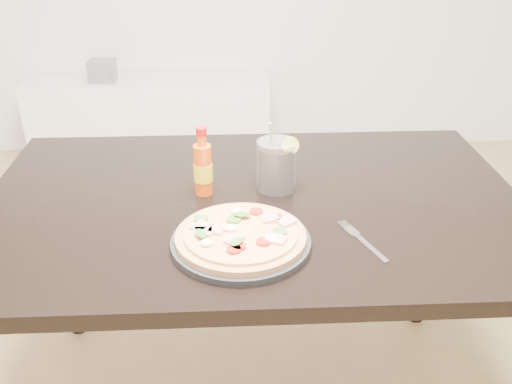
{
  "coord_description": "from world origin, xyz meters",
  "views": [
    {
      "loc": [
        -0.33,
        -1.19,
        1.45
      ],
      "look_at": [
        -0.27,
        -0.01,
        0.83
      ],
      "focal_mm": 40.0,
      "sensor_mm": 36.0,
      "label": 1
    }
  ],
  "objects_px": {
    "dining_table": "(254,226)",
    "media_console": "(151,120)",
    "hot_sauce_bottle": "(203,168)",
    "cola_cup": "(276,166)",
    "plate": "(241,242)",
    "fork": "(361,240)",
    "pizza": "(241,235)"
  },
  "relations": [
    {
      "from": "dining_table",
      "to": "media_console",
      "type": "relative_size",
      "value": 1.0
    },
    {
      "from": "hot_sauce_bottle",
      "to": "cola_cup",
      "type": "height_order",
      "value": "cola_cup"
    },
    {
      "from": "plate",
      "to": "cola_cup",
      "type": "xyz_separation_m",
      "value": [
        0.1,
        0.28,
        0.06
      ]
    },
    {
      "from": "dining_table",
      "to": "media_console",
      "type": "height_order",
      "value": "dining_table"
    },
    {
      "from": "media_console",
      "to": "dining_table",
      "type": "bearing_deg",
      "value": -74.96
    },
    {
      "from": "fork",
      "to": "media_console",
      "type": "xyz_separation_m",
      "value": [
        -0.76,
        2.17,
        -0.5
      ]
    },
    {
      "from": "hot_sauce_bottle",
      "to": "pizza",
      "type": "bearing_deg",
      "value": -70.67
    },
    {
      "from": "dining_table",
      "to": "cola_cup",
      "type": "height_order",
      "value": "cola_cup"
    },
    {
      "from": "cola_cup",
      "to": "fork",
      "type": "xyz_separation_m",
      "value": [
        0.17,
        -0.27,
        -0.06
      ]
    },
    {
      "from": "pizza",
      "to": "cola_cup",
      "type": "distance_m",
      "value": 0.3
    },
    {
      "from": "pizza",
      "to": "hot_sauce_bottle",
      "type": "relative_size",
      "value": 1.59
    },
    {
      "from": "cola_cup",
      "to": "media_console",
      "type": "relative_size",
      "value": 0.14
    },
    {
      "from": "plate",
      "to": "media_console",
      "type": "xyz_separation_m",
      "value": [
        -0.49,
        2.18,
        -0.51
      ]
    },
    {
      "from": "dining_table",
      "to": "pizza",
      "type": "height_order",
      "value": "pizza"
    },
    {
      "from": "hot_sauce_bottle",
      "to": "media_console",
      "type": "distance_m",
      "value": 2.04
    },
    {
      "from": "dining_table",
      "to": "hot_sauce_bottle",
      "type": "relative_size",
      "value": 7.59
    },
    {
      "from": "pizza",
      "to": "hot_sauce_bottle",
      "type": "xyz_separation_m",
      "value": [
        -0.09,
        0.26,
        0.05
      ]
    },
    {
      "from": "plate",
      "to": "cola_cup",
      "type": "height_order",
      "value": "cola_cup"
    },
    {
      "from": "media_console",
      "to": "fork",
      "type": "bearing_deg",
      "value": -70.73
    },
    {
      "from": "pizza",
      "to": "fork",
      "type": "bearing_deg",
      "value": 1.14
    },
    {
      "from": "dining_table",
      "to": "cola_cup",
      "type": "distance_m",
      "value": 0.17
    },
    {
      "from": "pizza",
      "to": "hot_sauce_bottle",
      "type": "distance_m",
      "value": 0.28
    },
    {
      "from": "plate",
      "to": "pizza",
      "type": "xyz_separation_m",
      "value": [
        0.0,
        0.0,
        0.02
      ]
    },
    {
      "from": "hot_sauce_bottle",
      "to": "cola_cup",
      "type": "bearing_deg",
      "value": 5.75
    },
    {
      "from": "cola_cup",
      "to": "media_console",
      "type": "xyz_separation_m",
      "value": [
        -0.59,
        1.9,
        -0.56
      ]
    },
    {
      "from": "media_console",
      "to": "cola_cup",
      "type": "bearing_deg",
      "value": -72.83
    },
    {
      "from": "plate",
      "to": "fork",
      "type": "bearing_deg",
      "value": 1.16
    },
    {
      "from": "cola_cup",
      "to": "pizza",
      "type": "bearing_deg",
      "value": -110.12
    },
    {
      "from": "plate",
      "to": "cola_cup",
      "type": "relative_size",
      "value": 1.62
    },
    {
      "from": "pizza",
      "to": "fork",
      "type": "height_order",
      "value": "pizza"
    },
    {
      "from": "fork",
      "to": "plate",
      "type": "bearing_deg",
      "value": 160.12
    },
    {
      "from": "fork",
      "to": "media_console",
      "type": "height_order",
      "value": "fork"
    }
  ]
}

